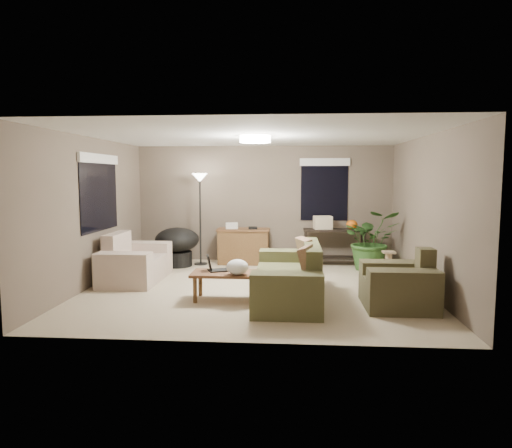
# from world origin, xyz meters

# --- Properties ---
(room_shell) EXTENTS (5.50, 5.50, 5.50)m
(room_shell) POSITION_xyz_m (0.00, 0.00, 1.25)
(room_shell) COLOR tan
(room_shell) RESTS_ON ground
(main_sofa) EXTENTS (0.95, 2.20, 0.85)m
(main_sofa) POSITION_xyz_m (0.58, -0.65, 0.29)
(main_sofa) COLOR #48492B
(main_sofa) RESTS_ON ground
(throw_pillows) EXTENTS (0.37, 1.40, 0.47)m
(throw_pillows) POSITION_xyz_m (0.83, -0.65, 0.65)
(throw_pillows) COLOR #8C7251
(throw_pillows) RESTS_ON main_sofa
(loveseat) EXTENTS (0.90, 1.60, 0.85)m
(loveseat) POSITION_xyz_m (-2.19, 0.41, 0.30)
(loveseat) COLOR beige
(loveseat) RESTS_ON ground
(armchair) EXTENTS (0.95, 1.00, 0.85)m
(armchair) POSITION_xyz_m (2.12, -0.95, 0.30)
(armchair) COLOR #48432B
(armchair) RESTS_ON ground
(coffee_table) EXTENTS (1.00, 0.55, 0.42)m
(coffee_table) POSITION_xyz_m (-0.39, -0.75, 0.36)
(coffee_table) COLOR brown
(coffee_table) RESTS_ON ground
(laptop) EXTENTS (0.42, 0.34, 0.24)m
(laptop) POSITION_xyz_m (-0.56, -0.65, 0.48)
(laptop) COLOR black
(laptop) RESTS_ON coffee_table
(plastic_bag) EXTENTS (0.36, 0.33, 0.23)m
(plastic_bag) POSITION_xyz_m (-0.19, -0.90, 0.53)
(plastic_bag) COLOR white
(plastic_bag) RESTS_ON coffee_table
(desk) EXTENTS (1.10, 0.50, 0.75)m
(desk) POSITION_xyz_m (-0.41, 2.10, 0.38)
(desk) COLOR brown
(desk) RESTS_ON ground
(desk_papers) EXTENTS (0.69, 0.28, 0.12)m
(desk_papers) POSITION_xyz_m (-0.56, 2.09, 0.80)
(desk_papers) COLOR silver
(desk_papers) RESTS_ON desk
(console_table) EXTENTS (1.30, 0.40, 0.75)m
(console_table) POSITION_xyz_m (1.50, 2.16, 0.44)
(console_table) COLOR black
(console_table) RESTS_ON ground
(pumpkin) EXTENTS (0.29, 0.29, 0.19)m
(pumpkin) POSITION_xyz_m (1.85, 2.16, 0.85)
(pumpkin) COLOR orange
(pumpkin) RESTS_ON console_table
(cardboard_box) EXTENTS (0.40, 0.32, 0.27)m
(cardboard_box) POSITION_xyz_m (1.25, 2.16, 0.89)
(cardboard_box) COLOR beige
(cardboard_box) RESTS_ON console_table
(papasan_chair) EXTENTS (0.98, 0.98, 0.80)m
(papasan_chair) POSITION_xyz_m (-1.75, 1.76, 0.47)
(papasan_chair) COLOR black
(papasan_chair) RESTS_ON ground
(floor_lamp) EXTENTS (0.32, 0.32, 1.91)m
(floor_lamp) POSITION_xyz_m (-1.30, 1.97, 1.60)
(floor_lamp) COLOR black
(floor_lamp) RESTS_ON ground
(ceiling_fixture) EXTENTS (0.50, 0.50, 0.10)m
(ceiling_fixture) POSITION_xyz_m (0.00, 0.00, 2.44)
(ceiling_fixture) COLOR white
(ceiling_fixture) RESTS_ON room_shell
(houseplant) EXTENTS (1.08, 1.19, 0.93)m
(houseplant) POSITION_xyz_m (2.17, 1.64, 0.47)
(houseplant) COLOR #2D5923
(houseplant) RESTS_ON ground
(cat_scratching_post) EXTENTS (0.32, 0.32, 0.50)m
(cat_scratching_post) POSITION_xyz_m (2.35, 0.88, 0.21)
(cat_scratching_post) COLOR tan
(cat_scratching_post) RESTS_ON ground
(window_left) EXTENTS (0.05, 1.56, 1.33)m
(window_left) POSITION_xyz_m (-2.73, 0.30, 1.78)
(window_left) COLOR black
(window_left) RESTS_ON room_shell
(window_back) EXTENTS (1.06, 0.05, 1.33)m
(window_back) POSITION_xyz_m (1.30, 2.48, 1.79)
(window_back) COLOR black
(window_back) RESTS_ON room_shell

